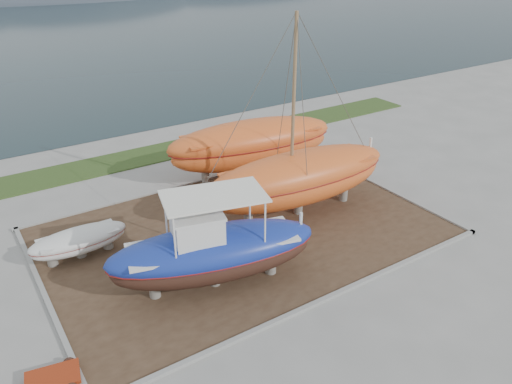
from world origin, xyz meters
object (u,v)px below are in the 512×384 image
blue_caique (213,242)px  white_dinghy (80,244)px  orange_bare_hull (252,150)px  red_trailer (53,380)px  orange_sailboat (302,121)px

blue_caique → white_dinghy: 6.52m
blue_caique → orange_bare_hull: bearing=63.1°
red_trailer → orange_bare_hull: bearing=46.1°
red_trailer → orange_sailboat: bearing=29.9°
orange_sailboat → red_trailer: orange_sailboat is taller
blue_caique → red_trailer: bearing=-151.9°
white_dinghy → orange_sailboat: bearing=-12.1°
orange_sailboat → white_dinghy: bearing=172.1°
orange_sailboat → red_trailer: 14.73m
white_dinghy → red_trailer: bearing=-113.0°
blue_caique → orange_sailboat: (6.44, 2.87, 2.90)m
orange_bare_hull → orange_sailboat: bearing=-87.5°
orange_sailboat → orange_bare_hull: 6.09m
blue_caique → red_trailer: size_ratio=3.40×
orange_sailboat → red_trailer: (-13.16, -4.54, -4.80)m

